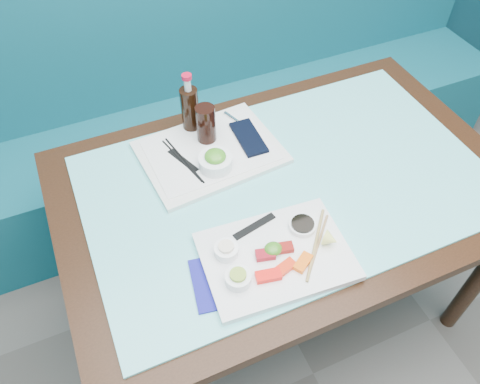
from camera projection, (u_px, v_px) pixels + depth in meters
name	position (u px, v px, depth m)	size (l,w,h in m)	color
booth_bench	(201.00, 116.00, 2.22)	(3.00, 0.56, 1.17)	#0F5563
dining_table	(286.00, 201.00, 1.50)	(1.40, 0.90, 0.75)	black
glass_top	(288.00, 183.00, 1.43)	(1.22, 0.76, 0.01)	#67CDCE
sashimi_plate	(276.00, 256.00, 1.24)	(0.39, 0.28, 0.02)	white
salmon_left	(268.00, 276.00, 1.18)	(0.07, 0.03, 0.02)	#F81109
salmon_mid	(285.00, 267.00, 1.20)	(0.06, 0.03, 0.01)	red
salmon_right	(303.00, 262.00, 1.21)	(0.06, 0.03, 0.01)	#FF600A
tuna_left	(265.00, 255.00, 1.22)	(0.05, 0.03, 0.02)	maroon
tuna_right	(284.00, 248.00, 1.24)	(0.05, 0.03, 0.02)	maroon
seaweed_garnish	(273.00, 249.00, 1.23)	(0.05, 0.04, 0.03)	#3A7C1C
ramekin_wasabi	(238.00, 278.00, 1.17)	(0.07, 0.07, 0.03)	white
wasabi_fill	(238.00, 275.00, 1.16)	(0.04, 0.04, 0.01)	#8BAD38
ramekin_ginger	(226.00, 250.00, 1.23)	(0.07, 0.07, 0.03)	white
ginger_fill	(226.00, 247.00, 1.21)	(0.04, 0.04, 0.01)	beige
soy_dish	(302.00, 226.00, 1.29)	(0.07, 0.07, 0.01)	white
soy_fill	(303.00, 223.00, 1.28)	(0.06, 0.06, 0.01)	black
lemon_wedge	(331.00, 240.00, 1.24)	(0.05, 0.05, 0.04)	#FFFE78
chopstick_sleeve	(254.00, 226.00, 1.29)	(0.13, 0.02, 0.00)	black
wooden_chopstick_a	(316.00, 244.00, 1.25)	(0.01, 0.01, 0.24)	#998048
wooden_chopstick_b	(319.00, 243.00, 1.26)	(0.01, 0.01, 0.20)	#9A7248
serving_tray	(210.00, 152.00, 1.50)	(0.43, 0.32, 0.02)	silver
paper_placemat	(210.00, 150.00, 1.50)	(0.39, 0.27, 0.00)	silver
seaweed_bowl	(216.00, 162.00, 1.43)	(0.11, 0.11, 0.04)	white
seaweed_salad	(215.00, 156.00, 1.42)	(0.07, 0.07, 0.03)	#3F8B20
cola_glass	(206.00, 124.00, 1.49)	(0.06, 0.06, 0.13)	black
navy_pouch	(249.00, 138.00, 1.53)	(0.07, 0.17, 0.01)	black
fork	(234.00, 119.00, 1.59)	(0.01, 0.01, 0.10)	silver
black_chopstick_a	(182.00, 161.00, 1.46)	(0.01, 0.01, 0.23)	black
black_chopstick_b	(184.00, 160.00, 1.47)	(0.01, 0.01, 0.24)	black
tray_sleeve	(183.00, 161.00, 1.47)	(0.02, 0.13, 0.00)	black
cola_bottle_body	(190.00, 111.00, 1.52)	(0.06, 0.06, 0.17)	black
cola_bottle_neck	(187.00, 84.00, 1.44)	(0.02, 0.02, 0.04)	silver
cola_bottle_cap	(187.00, 77.00, 1.42)	(0.03, 0.03, 0.01)	#B80B28
blue_napkin	(223.00, 280.00, 1.20)	(0.16, 0.16, 0.01)	navy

